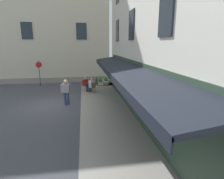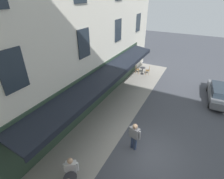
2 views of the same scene
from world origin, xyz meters
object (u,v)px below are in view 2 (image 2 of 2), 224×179
at_px(cafe_chair_wicker_corner_left, 137,69).
at_px(walking_pedestrian_in_grey, 134,135).
at_px(cafe_chair_wicker_by_window, 72,168).
at_px(parked_car_grey, 221,94).
at_px(cafe_table_mid_terrace, 142,70).
at_px(cafe_chair_wicker_facing_street, 148,70).
at_px(seated_patron_in_white, 71,169).

distance_m(cafe_chair_wicker_corner_left, walking_pedestrian_in_grey, 10.73).
xyz_separation_m(cafe_chair_wicker_by_window, parked_car_grey, (-10.94, 6.46, 0.16)).
relative_size(cafe_table_mid_terrace, cafe_chair_wicker_facing_street, 0.82).
bearing_deg(cafe_chair_wicker_corner_left, cafe_chair_wicker_by_window, 7.11).
distance_m(cafe_chair_wicker_facing_street, cafe_chair_wicker_corner_left, 1.26).
bearing_deg(seated_patron_in_white, cafe_chair_wicker_by_window, -145.79).
bearing_deg(walking_pedestrian_in_grey, cafe_chair_wicker_by_window, -34.13).
xyz_separation_m(cafe_chair_wicker_by_window, seated_patron_in_white, (0.18, 0.12, 0.17)).
distance_m(cafe_table_mid_terrace, seated_patron_in_white, 13.37).
bearing_deg(walking_pedestrian_in_grey, seated_patron_in_white, -30.97).
relative_size(cafe_chair_wicker_by_window, cafe_chair_wicker_corner_left, 1.00).
bearing_deg(parked_car_grey, cafe_chair_wicker_by_window, -30.58).
bearing_deg(cafe_chair_wicker_by_window, cafe_table_mid_terrace, -175.64).
xyz_separation_m(cafe_chair_wicker_by_window, cafe_chair_wicker_facing_street, (-13.32, -0.40, 0.00)).
distance_m(cafe_chair_wicker_by_window, walking_pedestrian_in_grey, 3.61).
xyz_separation_m(cafe_chair_wicker_facing_street, parked_car_grey, (2.38, 6.86, 0.16)).
distance_m(cafe_chair_wicker_corner_left, seated_patron_in_white, 13.34).
bearing_deg(seated_patron_in_white, walking_pedestrian_in_grey, 149.03).
bearing_deg(seated_patron_in_white, cafe_chair_wicker_facing_street, -177.80).
bearing_deg(cafe_table_mid_terrace, walking_pedestrian_in_grey, 16.46).
height_order(cafe_chair_wicker_facing_street, seated_patron_in_white, seated_patron_in_white).
xyz_separation_m(cafe_chair_wicker_corner_left, seated_patron_in_white, (13.22, 1.75, 0.17)).
bearing_deg(seated_patron_in_white, cafe_table_mid_terrace, -175.17).
bearing_deg(cafe_chair_wicker_facing_street, cafe_table_mid_terrace, -73.53).
xyz_separation_m(seated_patron_in_white, parked_car_grey, (-11.12, 6.34, -0.01)).
height_order(cafe_chair_wicker_by_window, cafe_chair_wicker_corner_left, same).
xyz_separation_m(cafe_table_mid_terrace, seated_patron_in_white, (13.32, 1.13, 0.23)).
bearing_deg(cafe_chair_wicker_facing_street, parked_car_grey, 70.84).
xyz_separation_m(cafe_chair_wicker_by_window, cafe_chair_wicker_corner_left, (-13.04, -1.63, 0.00)).
bearing_deg(cafe_chair_wicker_corner_left, cafe_chair_wicker_facing_street, 102.93).
relative_size(cafe_chair_wicker_facing_street, seated_patron_in_white, 0.67).
height_order(cafe_chair_wicker_by_window, cafe_table_mid_terrace, cafe_chair_wicker_by_window).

